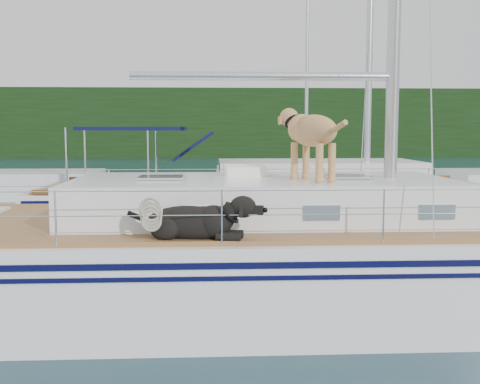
{
  "coord_description": "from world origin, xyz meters",
  "views": [
    {
      "loc": [
        0.06,
        -8.28,
        2.49
      ],
      "look_at": [
        0.5,
        0.2,
        1.6
      ],
      "focal_mm": 45.0,
      "sensor_mm": 36.0,
      "label": 1
    }
  ],
  "objects": [
    {
      "name": "tree_line",
      "position": [
        0.0,
        45.0,
        3.0
      ],
      "size": [
        90.0,
        3.0,
        6.0
      ],
      "primitive_type": "cube",
      "color": "black",
      "rests_on": "ground"
    },
    {
      "name": "shore_bank",
      "position": [
        0.0,
        46.2,
        0.6
      ],
      "size": [
        92.0,
        1.0,
        1.2
      ],
      "primitive_type": "cube",
      "color": "#595147",
      "rests_on": "ground"
    },
    {
      "name": "main_sailboat",
      "position": [
        0.1,
        -0.01,
        0.68
      ],
      "size": [
        12.0,
        3.8,
        14.01
      ],
      "color": "white",
      "rests_on": "ground"
    },
    {
      "name": "neighbor_sailboat",
      "position": [
        1.62,
        6.19,
        0.63
      ],
      "size": [
        11.0,
        3.5,
        13.3
      ],
      "color": "white",
      "rests_on": "ground"
    },
    {
      "name": "ground",
      "position": [
        0.0,
        0.0,
        0.0
      ],
      "size": [
        120.0,
        120.0,
        0.0
      ],
      "primitive_type": "plane",
      "color": "black",
      "rests_on": "ground"
    },
    {
      "name": "bg_boat_center",
      "position": [
        4.0,
        16.0,
        0.45
      ],
      "size": [
        7.2,
        3.0,
        11.65
      ],
      "color": "white",
      "rests_on": "ground"
    }
  ]
}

